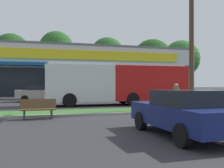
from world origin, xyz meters
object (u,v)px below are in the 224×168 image
at_px(bus_stop_bench, 38,109).
at_px(car_2, 99,93).
at_px(utility_pole, 190,21).
at_px(pedestrian_by_pole, 176,99).
at_px(city_bus, 117,82).
at_px(car_0, 40,93).
at_px(car_1, 183,112).

height_order(bus_stop_bench, car_2, car_2).
bearing_deg(car_2, utility_pole, -73.04).
relative_size(bus_stop_bench, car_2, 0.37).
xyz_separation_m(bus_stop_bench, pedestrian_by_pole, (7.32, 0.22, 0.34)).
height_order(city_bus, car_0, city_bus).
distance_m(city_bus, pedestrian_by_pole, 7.07).
bearing_deg(bus_stop_bench, utility_pole, -168.35).
xyz_separation_m(utility_pole, car_0, (-8.93, 10.90, -4.83)).
distance_m(utility_pole, pedestrian_by_pole, 5.42).
relative_size(car_2, pedestrian_by_pole, 2.55).
xyz_separation_m(utility_pole, city_bus, (-3.13, 5.22, -3.86)).
bearing_deg(pedestrian_by_pole, car_1, -161.93).
xyz_separation_m(car_2, pedestrian_by_pole, (1.35, -12.46, 0.07)).
distance_m(utility_pole, city_bus, 7.21).
bearing_deg(utility_pole, pedestrian_by_pole, -138.90).
relative_size(utility_pole, car_1, 2.37).
bearing_deg(car_0, city_bus, -44.44).
bearing_deg(pedestrian_by_pole, car_0, 75.48).
relative_size(car_1, pedestrian_by_pole, 2.65).
relative_size(car_0, car_1, 1.00).
relative_size(car_0, car_2, 1.04).
bearing_deg(utility_pole, car_2, 106.96).
bearing_deg(car_1, utility_pole, -34.26).
bearing_deg(city_bus, car_2, -87.81).
height_order(utility_pole, pedestrian_by_pole, utility_pole).
bearing_deg(car_0, pedestrian_by_pole, -60.94).
xyz_separation_m(car_0, car_2, (5.64, -0.13, -0.02)).
relative_size(city_bus, car_2, 2.64).
distance_m(car_1, pedestrian_by_pole, 6.30).
bearing_deg(utility_pole, city_bus, 120.99).
distance_m(bus_stop_bench, pedestrian_by_pole, 7.33).
xyz_separation_m(car_1, car_2, (1.64, 18.00, 0.02)).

